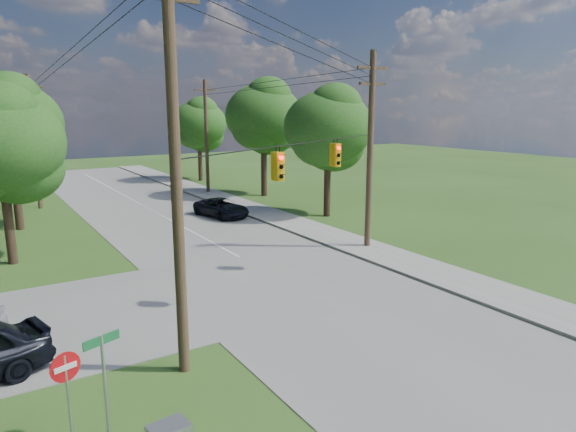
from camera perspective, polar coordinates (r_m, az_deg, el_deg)
ground at (r=17.69m, az=3.54°, el=-13.44°), size 140.00×140.00×0.00m
main_road at (r=22.56m, az=0.29°, el=-7.65°), size 10.00×100.00×0.03m
sidewalk_east at (r=26.55m, az=12.65°, el=-4.81°), size 2.60×100.00×0.12m
pole_sw at (r=14.25m, az=-12.43°, el=6.24°), size 2.00×0.32×12.00m
pole_ne at (r=27.88m, az=9.11°, el=7.45°), size 2.00×0.32×10.50m
pole_north_e at (r=46.75m, az=-9.05°, el=8.78°), size 2.00×0.32×10.00m
pole_north_w at (r=43.26m, az=-26.39°, el=7.46°), size 2.00×0.32×10.00m
power_lines at (r=26.85m, az=-8.38°, el=15.18°), size 13.93×29.62×4.93m
traffic_signals at (r=21.18m, az=2.41°, el=6.29°), size 4.91×3.27×1.05m
tree_w_near at (r=28.05m, az=-29.40°, el=7.04°), size 6.00×6.00×8.40m
tree_w_mid at (r=36.06m, az=-28.60°, el=8.92°), size 6.40×6.40×9.22m
tree_e_near at (r=36.01m, az=4.48°, el=9.79°), size 6.20×6.20×8.81m
tree_e_mid at (r=44.68m, az=-2.74°, el=11.06°), size 6.60×6.60×9.64m
tree_e_far at (r=55.09m, az=-9.87°, el=10.03°), size 5.80×5.80×8.32m
car_main_north at (r=36.57m, az=-7.41°, el=0.93°), size 3.01×4.90×1.27m
do_not_enter_sign at (r=13.22m, az=-23.43°, el=-15.98°), size 0.70×0.25×2.18m
street_name_sign at (r=12.26m, az=-19.70°, el=-16.88°), size 0.82×0.33×2.87m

